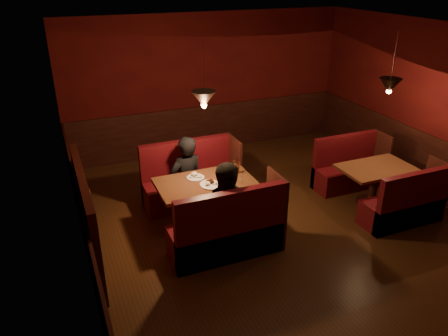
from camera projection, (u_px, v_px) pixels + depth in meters
name	position (u px, v px, depth m)	size (l,w,h in m)	color
room	(275.00, 168.00, 6.30)	(6.02, 7.02, 2.92)	#532F1A
main_table	(207.00, 192.00, 6.60)	(1.45, 0.88, 1.02)	#4C2915
main_bench_far	(191.00, 184.00, 7.40)	(1.60, 0.57, 1.09)	#520C16
main_bench_near	(229.00, 234.00, 6.02)	(1.60, 0.57, 1.09)	#520C16
second_table	(375.00, 177.00, 7.30)	(1.21, 0.77, 0.68)	#4C2915
second_bench_far	(348.00, 170.00, 8.00)	(1.33, 0.50, 0.95)	#520C16
second_bench_near	(406.00, 207.00, 6.79)	(1.33, 0.50, 0.95)	#520C16
diner_a	(186.00, 164.00, 6.99)	(0.60, 0.39, 1.64)	black
diner_b	(230.00, 197.00, 5.96)	(0.81, 0.63, 1.68)	black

